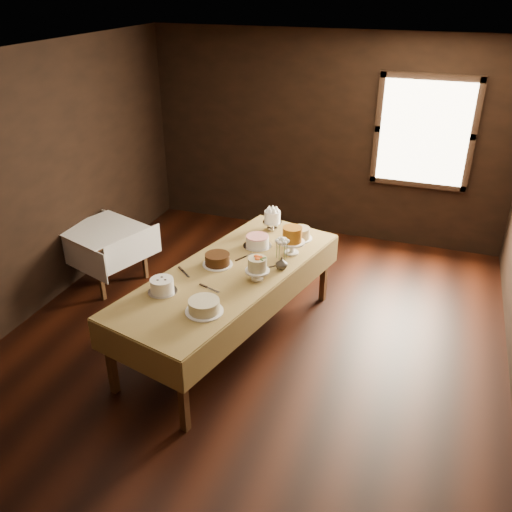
% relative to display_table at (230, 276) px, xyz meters
% --- Properties ---
extents(floor, '(5.00, 6.00, 0.01)m').
position_rel_display_table_xyz_m(floor, '(0.22, -0.04, -0.76)').
color(floor, black).
rests_on(floor, ground).
extents(ceiling, '(5.00, 6.00, 0.01)m').
position_rel_display_table_xyz_m(ceiling, '(0.22, -0.04, 2.04)').
color(ceiling, beige).
rests_on(ceiling, wall_back).
extents(wall_back, '(5.00, 0.02, 2.80)m').
position_rel_display_table_xyz_m(wall_back, '(0.22, 2.96, 0.64)').
color(wall_back, black).
rests_on(wall_back, ground).
extents(wall_front, '(5.00, 0.02, 2.80)m').
position_rel_display_table_xyz_m(wall_front, '(0.22, -3.04, 0.64)').
color(wall_front, black).
rests_on(wall_front, ground).
extents(wall_left, '(0.02, 6.00, 2.80)m').
position_rel_display_table_xyz_m(wall_left, '(-2.28, -0.04, 0.64)').
color(wall_left, black).
rests_on(wall_left, ground).
extents(window, '(1.10, 0.05, 1.30)m').
position_rel_display_table_xyz_m(window, '(1.52, 2.90, 0.84)').
color(window, '#FFEABF').
rests_on(window, wall_back).
extents(display_table, '(1.65, 2.83, 0.82)m').
position_rel_display_table_xyz_m(display_table, '(0.00, 0.00, 0.00)').
color(display_table, '#3D2412').
rests_on(display_table, ground).
extents(side_table, '(1.06, 1.06, 0.70)m').
position_rel_display_table_xyz_m(side_table, '(-1.92, 0.65, -0.14)').
color(side_table, '#3D2412').
rests_on(side_table, ground).
extents(cake_meringue, '(0.24, 0.24, 0.23)m').
position_rel_display_table_xyz_m(cake_meringue, '(0.09, 1.07, 0.17)').
color(cake_meringue, silver).
rests_on(cake_meringue, display_table).
extents(cake_speckled, '(0.27, 0.27, 0.13)m').
position_rel_display_table_xyz_m(cake_speckled, '(0.45, 0.94, 0.12)').
color(cake_speckled, white).
rests_on(cake_speckled, display_table).
extents(cake_lattice, '(0.33, 0.33, 0.11)m').
position_rel_display_table_xyz_m(cake_lattice, '(0.07, 0.60, 0.12)').
color(cake_lattice, silver).
rests_on(cake_lattice, display_table).
extents(cake_caramel, '(0.27, 0.27, 0.31)m').
position_rel_display_table_xyz_m(cake_caramel, '(0.46, 0.57, 0.19)').
color(cake_caramel, white).
rests_on(cake_caramel, display_table).
extents(cake_chocolate, '(0.35, 0.35, 0.12)m').
position_rel_display_table_xyz_m(cake_chocolate, '(-0.16, 0.08, 0.12)').
color(cake_chocolate, white).
rests_on(cake_chocolate, display_table).
extents(cake_flowers, '(0.24, 0.24, 0.24)m').
position_rel_display_table_xyz_m(cake_flowers, '(0.31, -0.06, 0.17)').
color(cake_flowers, white).
rests_on(cake_flowers, display_table).
extents(cake_swirl, '(0.27, 0.27, 0.14)m').
position_rel_display_table_xyz_m(cake_swirl, '(-0.43, -0.58, 0.13)').
color(cake_swirl, silver).
rests_on(cake_swirl, display_table).
extents(cake_cream, '(0.38, 0.38, 0.12)m').
position_rel_display_table_xyz_m(cake_cream, '(0.07, -0.74, 0.12)').
color(cake_cream, white).
rests_on(cake_cream, display_table).
extents(cake_server_a, '(0.24, 0.10, 0.01)m').
position_rel_display_table_xyz_m(cake_server_a, '(-0.01, -0.39, 0.07)').
color(cake_server_a, silver).
rests_on(cake_server_a, display_table).
extents(cake_server_c, '(0.13, 0.23, 0.01)m').
position_rel_display_table_xyz_m(cake_server_c, '(0.05, 0.36, 0.07)').
color(cake_server_c, silver).
rests_on(cake_server_c, display_table).
extents(cake_server_d, '(0.19, 0.18, 0.01)m').
position_rel_display_table_xyz_m(cake_server_d, '(0.35, 0.21, 0.07)').
color(cake_server_d, silver).
rests_on(cake_server_d, display_table).
extents(cake_server_e, '(0.20, 0.17, 0.01)m').
position_rel_display_table_xyz_m(cake_server_e, '(-0.38, -0.21, 0.07)').
color(cake_server_e, silver).
rests_on(cake_server_e, display_table).
extents(flower_vase, '(0.15, 0.15, 0.13)m').
position_rel_display_table_xyz_m(flower_vase, '(0.46, 0.21, 0.12)').
color(flower_vase, '#2D2823').
rests_on(flower_vase, display_table).
extents(flower_bouquet, '(0.14, 0.14, 0.20)m').
position_rel_display_table_xyz_m(flower_bouquet, '(0.46, 0.21, 0.31)').
color(flower_bouquet, white).
rests_on(flower_bouquet, flower_vase).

